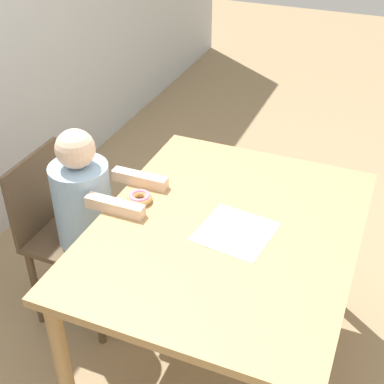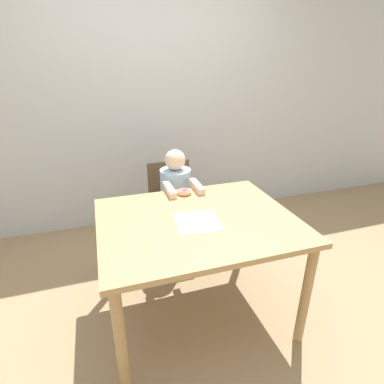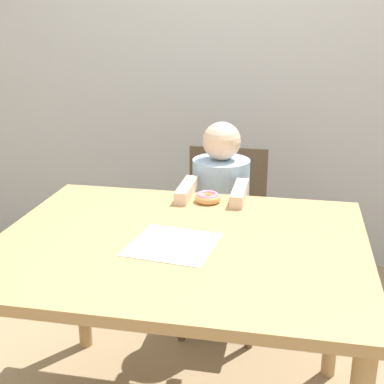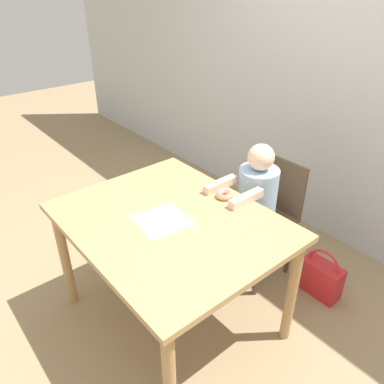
% 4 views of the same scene
% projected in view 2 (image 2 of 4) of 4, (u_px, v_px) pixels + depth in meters
% --- Properties ---
extents(ground_plane, '(12.00, 12.00, 0.00)m').
position_uv_depth(ground_plane, '(197.00, 311.00, 2.20)').
color(ground_plane, '#997F5B').
extents(wall_back, '(8.00, 0.05, 2.50)m').
position_uv_depth(wall_back, '(148.00, 108.00, 3.08)').
color(wall_back, silver).
rests_on(wall_back, ground_plane).
extents(dining_table, '(1.23, 0.99, 0.77)m').
position_uv_depth(dining_table, '(197.00, 231.00, 1.93)').
color(dining_table, tan).
rests_on(dining_table, ground_plane).
extents(chair, '(0.39, 0.41, 0.86)m').
position_uv_depth(chair, '(173.00, 208.00, 2.72)').
color(chair, brown).
rests_on(chair, ground_plane).
extents(child_figure, '(0.27, 0.49, 1.04)m').
position_uv_depth(child_figure, '(176.00, 208.00, 2.59)').
color(child_figure, '#99BCE0').
rests_on(child_figure, ground_plane).
extents(donut, '(0.10, 0.10, 0.04)m').
position_uv_depth(donut, '(184.00, 192.00, 2.23)').
color(donut, tan).
rests_on(donut, dining_table).
extents(napkin, '(0.30, 0.30, 0.00)m').
position_uv_depth(napkin, '(197.00, 222.00, 1.85)').
color(napkin, white).
rests_on(napkin, dining_table).
extents(handbag, '(0.28, 0.13, 0.36)m').
position_uv_depth(handbag, '(212.00, 226.00, 3.07)').
color(handbag, red).
rests_on(handbag, ground_plane).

